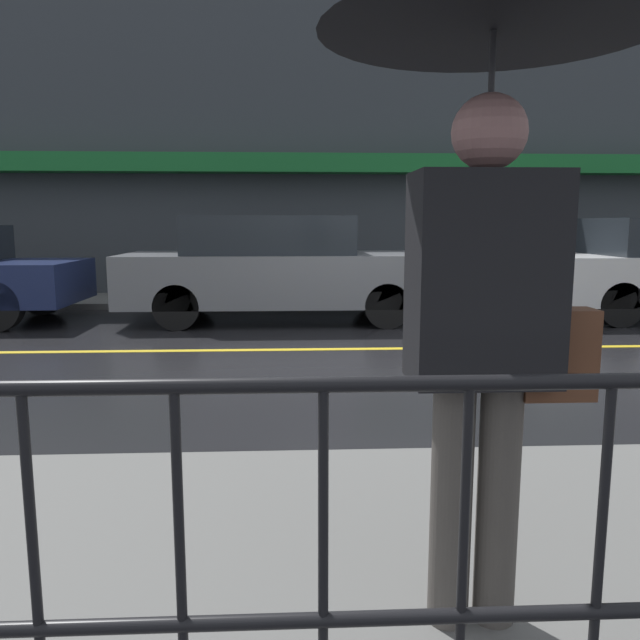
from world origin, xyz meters
TOP-DOWN VIEW (x-y plane):
  - ground_plane at (0.00, 0.00)m, footprint 80.00×80.00m
  - sidewalk_near at (0.00, -4.85)m, footprint 28.00×2.57m
  - sidewalk_far at (0.00, 4.43)m, footprint 28.00×1.73m
  - lane_marking at (0.00, 0.00)m, footprint 25.20×0.12m
  - building_storefront at (0.00, 5.42)m, footprint 28.00×0.85m
  - pedestrian at (-0.42, -5.23)m, footprint 1.08×1.08m
  - car_grey at (-1.20, 2.27)m, footprint 4.74×1.84m

SIDE VIEW (x-z plane):
  - ground_plane at x=0.00m, z-range 0.00..0.00m
  - lane_marking at x=0.00m, z-range 0.00..0.01m
  - sidewalk_near at x=0.00m, z-range 0.00..0.10m
  - sidewalk_far at x=0.00m, z-range 0.00..0.10m
  - car_grey at x=-1.20m, z-range 0.01..1.59m
  - pedestrian at x=-0.42m, z-range 0.73..2.93m
  - building_storefront at x=0.00m, z-range -0.03..6.21m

